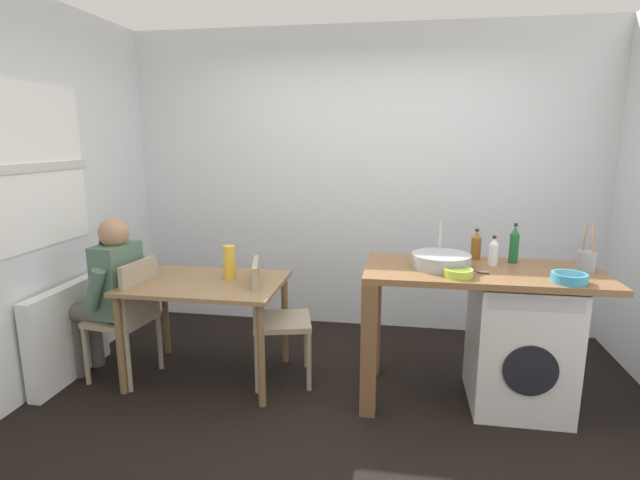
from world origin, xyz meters
TOP-DOWN VIEW (x-y plane):
  - ground_plane at (0.00, 0.00)m, footprint 5.46×5.46m
  - wall_back at (0.00, 1.75)m, footprint 4.60×0.10m
  - wall_window_side at (-2.15, 0.00)m, footprint 0.12×3.80m
  - radiator at (-2.02, 0.30)m, footprint 0.10×0.80m
  - dining_table at (-1.01, 0.48)m, footprint 1.10×0.76m
  - chair_person_seat at (-1.56, 0.37)m, footprint 0.45×0.45m
  - chair_opposite at (-0.53, 0.51)m, footprint 0.49×0.49m
  - seated_person at (-1.72, 0.39)m, footprint 0.53×0.53m
  - kitchen_counter at (0.67, 0.45)m, footprint 1.50×0.68m
  - washing_machine at (1.15, 0.45)m, footprint 0.60×0.61m
  - sink_basin at (0.62, 0.45)m, footprint 0.38×0.38m
  - tap at (0.62, 0.63)m, footprint 0.02×0.02m
  - bottle_tall_green at (0.87, 0.72)m, footprint 0.07×0.07m
  - bottle_squat_brown at (0.97, 0.57)m, footprint 0.06×0.06m
  - bottle_clear_small at (1.11, 0.66)m, footprint 0.06×0.06m
  - mixing_bowl at (0.71, 0.25)m, footprint 0.18×0.18m
  - utensil_crock at (1.51, 0.50)m, footprint 0.11×0.11m
  - colander at (1.33, 0.23)m, footprint 0.20×0.20m
  - vase at (-0.86, 0.58)m, footprint 0.09×0.09m
  - scissors at (0.83, 0.35)m, footprint 0.15×0.06m

SIDE VIEW (x-z plane):
  - ground_plane at x=0.00m, z-range 0.00..0.00m
  - radiator at x=-2.02m, z-range 0.00..0.70m
  - washing_machine at x=1.15m, z-range 0.00..0.86m
  - chair_person_seat at x=-1.56m, z-range 0.06..0.96m
  - chair_opposite at x=-0.53m, z-range 0.06..0.96m
  - dining_table at x=-1.01m, z-range 0.27..1.01m
  - seated_person at x=-1.72m, z-range 0.07..1.27m
  - kitchen_counter at x=0.67m, z-range 0.30..1.22m
  - vase at x=-0.86m, z-range 0.74..0.98m
  - scissors at x=0.83m, z-range 0.92..0.93m
  - mixing_bowl at x=0.71m, z-range 0.92..0.97m
  - colander at x=1.33m, z-range 0.92..0.98m
  - sink_basin at x=0.62m, z-range 0.92..1.01m
  - utensil_crock at x=1.51m, z-range 0.84..1.14m
  - bottle_squat_brown at x=0.97m, z-range 0.91..1.11m
  - bottle_tall_green at x=0.87m, z-range 0.91..1.12m
  - bottle_clear_small at x=1.11m, z-range 0.91..1.18m
  - tap at x=0.62m, z-range 0.92..1.20m
  - wall_back at x=0.00m, z-range 0.00..2.70m
  - wall_window_side at x=-2.15m, z-range 0.00..2.70m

